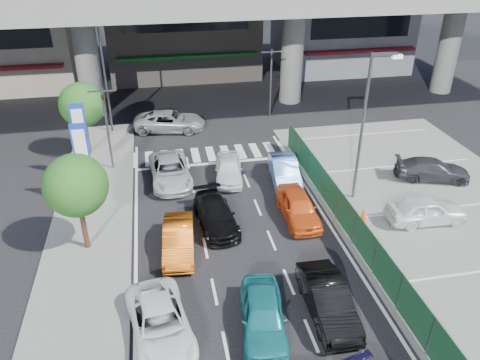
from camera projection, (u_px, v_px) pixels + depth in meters
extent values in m
plane|color=black|center=(252.00, 287.00, 19.61)|extent=(120.00, 120.00, 0.00)
cube|color=slate|center=(461.00, 230.00, 23.12)|extent=(12.00, 28.00, 0.06)
cube|color=slate|center=(88.00, 247.00, 21.87)|extent=(4.00, 30.00, 0.12)
cylinder|color=slate|center=(88.00, 64.00, 35.25)|extent=(1.80, 1.80, 8.00)
cylinder|color=slate|center=(292.00, 54.00, 37.87)|extent=(1.80, 1.80, 8.00)
cylinder|color=slate|center=(449.00, 46.00, 40.17)|extent=(1.80, 1.80, 8.00)
cube|color=#A19982|center=(0.00, 10.00, 41.31)|extent=(12.00, 10.00, 13.00)
cube|color=#166E21|center=(188.00, 55.00, 42.21)|extent=(12.60, 1.60, 0.25)
cube|color=slate|center=(342.00, 6.00, 46.80)|extent=(12.00, 10.00, 12.00)
cube|color=maroon|center=(359.00, 50.00, 43.98)|extent=(10.80, 1.60, 0.25)
cube|color=black|center=(363.00, 7.00, 42.20)|extent=(9.60, 0.10, 5.40)
cylinder|color=#595B60|center=(108.00, 130.00, 27.64)|extent=(0.14, 0.14, 5.20)
cube|color=#595B60|center=(102.00, 91.00, 26.47)|extent=(1.60, 0.08, 0.08)
imported|color=black|center=(103.00, 96.00, 26.62)|extent=(0.26, 1.24, 0.50)
cylinder|color=#595B60|center=(271.00, 83.00, 35.57)|extent=(0.14, 0.14, 5.20)
cube|color=#595B60|center=(272.00, 52.00, 34.40)|extent=(1.60, 0.08, 0.08)
imported|color=black|center=(272.00, 56.00, 34.55)|extent=(0.26, 1.24, 0.50)
cylinder|color=#595B60|center=(362.00, 131.00, 23.97)|extent=(0.16, 0.16, 8.00)
cube|color=#595B60|center=(384.00, 54.00, 22.18)|extent=(1.40, 0.15, 0.15)
cube|color=silver|center=(397.00, 57.00, 22.36)|extent=(0.50, 0.22, 0.18)
cylinder|color=#595B60|center=(105.00, 78.00, 32.06)|extent=(0.16, 0.16, 8.00)
cube|color=#595B60|center=(106.00, 18.00, 30.26)|extent=(1.40, 0.15, 0.15)
cube|color=silver|center=(118.00, 21.00, 30.45)|extent=(0.50, 0.22, 0.18)
cylinder|color=#595B60|center=(88.00, 187.00, 24.77)|extent=(0.10, 0.10, 2.20)
cube|color=#16349C|center=(81.00, 151.00, 23.75)|extent=(0.80, 0.12, 3.00)
cube|color=white|center=(81.00, 152.00, 23.69)|extent=(0.60, 0.02, 2.40)
cylinder|color=#595B60|center=(86.00, 162.00, 27.28)|extent=(0.10, 0.10, 2.20)
cube|color=#16349C|center=(80.00, 129.00, 26.26)|extent=(0.80, 0.12, 3.00)
cube|color=white|center=(79.00, 129.00, 26.20)|extent=(0.60, 0.02, 2.40)
cylinder|color=#382314|center=(84.00, 227.00, 21.32)|extent=(0.24, 0.24, 2.40)
sphere|color=#1A4D16|center=(76.00, 185.00, 20.25)|extent=(2.80, 2.80, 2.80)
cylinder|color=#382314|center=(87.00, 137.00, 30.20)|extent=(0.24, 0.24, 2.40)
sphere|color=#1A4D16|center=(82.00, 105.00, 29.13)|extent=(2.80, 2.80, 2.80)
imported|color=white|center=(160.00, 323.00, 17.02)|extent=(2.73, 4.75, 1.25)
imported|color=teal|center=(263.00, 315.00, 17.25)|extent=(2.19, 4.24, 1.38)
imported|color=black|center=(328.00, 300.00, 17.95)|extent=(1.53, 4.21, 1.38)
imported|color=#D05C11|center=(178.00, 240.00, 21.43)|extent=(1.69, 4.03, 1.29)
imported|color=black|center=(216.00, 215.00, 23.27)|extent=(2.12, 4.41, 1.24)
imported|color=#E25519|center=(298.00, 207.00, 23.79)|extent=(1.66, 4.06, 1.38)
imported|color=#B6B7BE|center=(170.00, 171.00, 27.23)|extent=(2.49, 4.93, 1.34)
imported|color=white|center=(229.00, 169.00, 27.51)|extent=(2.08, 4.07, 1.33)
imported|color=#659CEC|center=(285.00, 171.00, 27.18)|extent=(1.91, 4.32, 1.38)
imported|color=gray|center=(170.00, 121.00, 33.92)|extent=(5.41, 3.20, 1.41)
imported|color=white|center=(426.00, 210.00, 23.45)|extent=(4.07, 1.76, 1.37)
imported|color=#323136|center=(433.00, 169.00, 27.39)|extent=(4.57, 2.92, 1.23)
cone|color=#F6430D|center=(364.00, 214.00, 23.65)|extent=(0.51, 0.51, 0.75)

